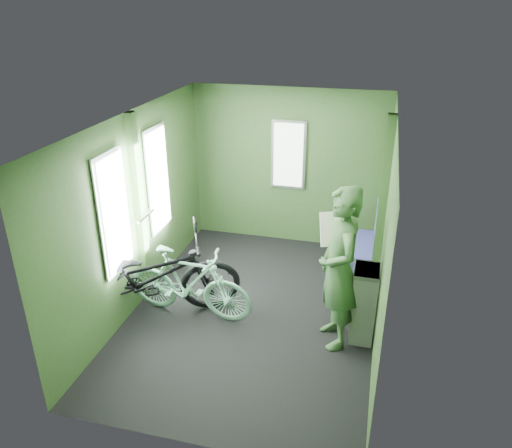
{
  "coord_description": "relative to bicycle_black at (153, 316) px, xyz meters",
  "views": [
    {
      "loc": [
        1.25,
        -4.8,
        3.43
      ],
      "look_at": [
        0.0,
        0.1,
        1.1
      ],
      "focal_mm": 35.0,
      "sensor_mm": 36.0,
      "label": 1
    }
  ],
  "objects": [
    {
      "name": "waste_box",
      "position": [
        2.38,
        0.21,
        0.43
      ],
      "size": [
        0.25,
        0.35,
        0.86
      ],
      "primitive_type": "cube",
      "color": "gray",
      "rests_on": "ground"
    },
    {
      "name": "bicycle_mint",
      "position": [
        0.42,
        0.12,
        0.0
      ],
      "size": [
        1.54,
        0.63,
        0.95
      ],
      "primitive_type": "imported",
      "rotation": [
        0.0,
        -0.13,
        1.51
      ],
      "color": "#95E3C2",
      "rests_on": "ground"
    },
    {
      "name": "bicycle_black",
      "position": [
        0.0,
        0.0,
        0.0
      ],
      "size": [
        2.26,
        1.67,
        1.2
      ],
      "primitive_type": "imported",
      "rotation": [
        0.0,
        -0.17,
        1.99
      ],
      "color": "black",
      "rests_on": "ground"
    },
    {
      "name": "passenger",
      "position": [
        2.1,
        0.09,
        0.89
      ],
      "size": [
        0.63,
        0.78,
        1.78
      ],
      "rotation": [
        0.0,
        0.0,
        -1.19
      ],
      "color": "#375C32",
      "rests_on": "ground"
    },
    {
      "name": "bench_seat",
      "position": [
        2.27,
        1.63,
        0.28
      ],
      "size": [
        0.51,
        0.9,
        0.94
      ],
      "rotation": [
        0.0,
        0.0,
        0.02
      ],
      "color": "navy",
      "rests_on": "ground"
    },
    {
      "name": "room",
      "position": [
        1.08,
        0.43,
        1.44
      ],
      "size": [
        4.0,
        4.02,
        2.31
      ],
      "color": "black",
      "rests_on": "ground"
    }
  ]
}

